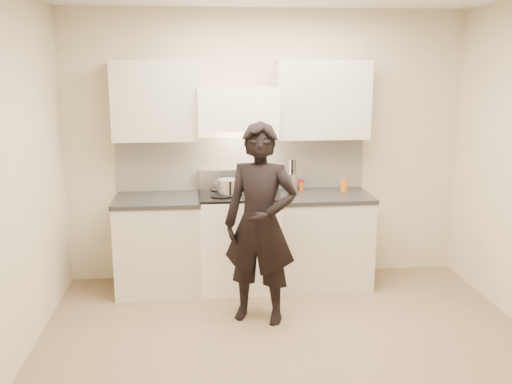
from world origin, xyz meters
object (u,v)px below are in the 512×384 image
(utensil_crock, at_px, (292,181))
(person, at_px, (260,224))
(stove, at_px, (239,240))
(counter_right, at_px, (322,239))
(wok, at_px, (258,179))

(utensil_crock, distance_m, person, 1.09)
(stove, bearing_deg, counter_right, 0.00)
(wok, distance_m, person, 0.92)
(person, bearing_deg, wok, 106.00)
(counter_right, relative_size, utensil_crock, 2.91)
(wok, height_order, person, person)
(wok, height_order, utensil_crock, wok)
(counter_right, height_order, utensil_crock, utensil_crock)
(wok, bearing_deg, utensil_crock, 16.33)
(wok, bearing_deg, stove, -152.66)
(counter_right, relative_size, person, 0.54)
(person, bearing_deg, stove, 119.84)
(wok, relative_size, person, 0.28)
(stove, bearing_deg, utensil_crock, 20.51)
(counter_right, bearing_deg, stove, -180.00)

